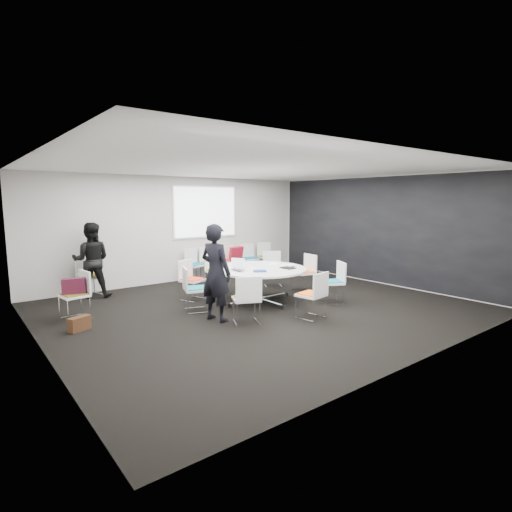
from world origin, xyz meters
TOP-DOWN VIEW (x-y plane):
  - room_shell at (0.09, 0.00)m, footprint 8.08×7.08m
  - conference_table at (0.29, 0.41)m, footprint 2.04×2.04m
  - projection_screen at (0.80, 3.46)m, footprint 1.90×0.03m
  - chair_ring_a at (1.76, 0.53)m, footprint 0.49×0.50m
  - chair_ring_b at (1.51, 1.38)m, footprint 0.62×0.62m
  - chair_ring_c at (0.19, 1.98)m, footprint 0.54×0.53m
  - chair_ring_d at (-0.80, 1.39)m, footprint 0.59×0.58m
  - chair_ring_e at (-1.19, 0.55)m, footprint 0.57×0.58m
  - chair_ring_f at (-0.87, -0.70)m, footprint 0.60×0.60m
  - chair_ring_g at (0.27, -1.19)m, footprint 0.53×0.52m
  - chair_ring_h at (1.44, -0.65)m, footprint 0.61×0.62m
  - chair_back_a at (0.27, 3.15)m, footprint 0.56×0.55m
  - chair_back_b at (0.74, 3.16)m, footprint 0.49×0.47m
  - chair_back_c at (1.46, 3.17)m, footprint 0.52×0.51m
  - chair_back_d at (2.10, 3.17)m, footprint 0.54×0.53m
  - chair_back_e at (2.74, 3.14)m, footprint 0.55×0.54m
  - chair_spare_left at (-3.19, 1.46)m, footprint 0.51×0.52m
  - chair_person_back at (-2.46, 3.17)m, footprint 0.56×0.55m
  - person_main at (-1.19, -0.20)m, footprint 0.59×0.74m
  - person_back at (-2.45, 3.00)m, footprint 1.01×0.91m
  - laptop at (-0.23, 0.41)m, footprint 0.24×0.37m
  - laptop_lid at (-0.17, 0.53)m, footprint 0.17×0.27m
  - notebook_black at (0.75, -0.01)m, footprint 0.23×0.31m
  - tablet_folio at (0.03, 0.06)m, footprint 0.33×0.31m
  - papers_right at (0.90, 0.63)m, footprint 0.37×0.34m
  - papers_front at (1.07, 0.36)m, footprint 0.34×0.27m
  - cup at (0.32, 0.66)m, footprint 0.08×0.08m
  - phone at (0.93, 0.06)m, footprint 0.14×0.08m
  - maroon_bag at (-3.21, 1.46)m, footprint 0.42×0.25m
  - brown_bag at (-3.32, 0.71)m, footprint 0.39×0.28m
  - red_jacket at (1.47, 2.94)m, footprint 0.46×0.21m

SIDE VIEW (x-z plane):
  - brown_bag at x=-3.32m, z-range 0.00..0.24m
  - chair_ring_a at x=1.76m, z-range -0.16..0.72m
  - chair_ring_b at x=1.51m, z-range -0.16..0.72m
  - chair_ring_c at x=0.19m, z-range -0.16..0.72m
  - chair_ring_d at x=-0.80m, z-range -0.16..0.72m
  - chair_ring_e at x=-1.19m, z-range -0.16..0.72m
  - chair_ring_f at x=-0.87m, z-range -0.16..0.72m
  - chair_ring_g at x=0.27m, z-range -0.16..0.72m
  - chair_ring_h at x=1.44m, z-range -0.16..0.72m
  - chair_back_a at x=0.27m, z-range -0.16..0.72m
  - chair_back_b at x=0.74m, z-range -0.16..0.72m
  - chair_back_c at x=1.46m, z-range -0.16..0.72m
  - chair_back_d at x=2.10m, z-range -0.16..0.72m
  - chair_back_e at x=2.74m, z-range -0.16..0.72m
  - chair_spare_left at x=-3.19m, z-range -0.16..0.72m
  - chair_person_back at x=-2.46m, z-range -0.16..0.72m
  - conference_table at x=0.29m, z-range 0.15..0.88m
  - maroon_bag at x=-3.21m, z-range 0.48..0.76m
  - red_jacket at x=1.47m, z-range 0.52..0.88m
  - papers_right at x=0.90m, z-range 0.73..0.73m
  - papers_front at x=1.07m, z-range 0.73..0.73m
  - phone at x=0.93m, z-range 0.73..0.74m
  - notebook_black at x=0.75m, z-range 0.73..0.75m
  - tablet_folio at x=0.03m, z-range 0.73..0.76m
  - laptop at x=-0.23m, z-range 0.73..0.76m
  - cup at x=0.32m, z-range 0.73..0.82m
  - person_back at x=-2.45m, z-range 0.00..1.69m
  - laptop_lid at x=-0.17m, z-range 0.75..0.97m
  - person_main at x=-1.19m, z-range 0.00..1.77m
  - room_shell at x=0.09m, z-range -0.04..2.84m
  - projection_screen at x=0.80m, z-range 1.17..2.53m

